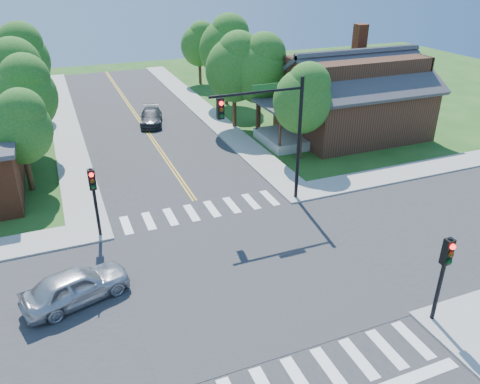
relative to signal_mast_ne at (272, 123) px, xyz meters
name	(u,v)px	position (x,y,z in m)	size (l,w,h in m)	color
ground	(244,273)	(-3.91, -5.59, -4.85)	(100.00, 100.00, 0.00)	#224E18
road_ns	(244,273)	(-3.91, -5.59, -4.83)	(10.00, 90.00, 0.04)	#2D2D30
road_ew	(244,273)	(-3.91, -5.59, -4.83)	(90.00, 10.00, 0.04)	#2D2D30
intersection_patch	(244,273)	(-3.91, -5.59, -4.85)	(10.20, 10.20, 0.06)	#2D2D30
sidewalk_ne	(345,125)	(11.90, 10.23, -4.78)	(40.00, 40.00, 0.14)	#9E9B93
crosswalk_north	(202,211)	(-3.91, 0.61, -4.80)	(8.85, 2.00, 0.01)	white
crosswalk_south	(314,374)	(-3.91, -11.79, -4.80)	(8.85, 2.00, 0.01)	white
centerline	(244,272)	(-3.91, -5.59, -4.80)	(0.30, 90.00, 0.01)	gold
stop_bar	(401,383)	(-1.41, -13.19, -4.85)	(4.60, 0.45, 0.09)	white
signal_mast_ne	(272,123)	(0.00, 0.00, 0.00)	(5.30, 0.42, 7.20)	black
signal_pole_se	(445,265)	(1.69, -11.21, -2.19)	(0.34, 0.42, 3.80)	black
signal_pole_nw	(94,190)	(-9.51, -0.01, -2.19)	(0.34, 0.42, 3.80)	black
house_ne	(353,93)	(11.19, 8.65, -1.52)	(13.05, 8.80, 7.11)	#311F11
tree_e_a	(304,97)	(4.95, 5.41, -0.43)	(3.98, 3.78, 6.76)	#382314
tree_e_b	(261,67)	(4.91, 12.33, 0.24)	(4.57, 4.34, 7.77)	#382314
tree_e_c	(227,46)	(5.10, 20.34, 0.65)	(4.94, 4.69, 8.40)	#382314
tree_e_d	(200,43)	(5.29, 29.26, -0.40)	(4.00, 3.80, 6.80)	#382314
tree_w_a	(20,125)	(-12.61, 7.16, -0.73)	(3.70, 3.52, 6.29)	#382314
tree_w_b	(14,79)	(-12.84, 13.99, 0.48)	(4.79, 4.55, 8.14)	#382314
tree_w_c	(20,56)	(-12.55, 22.47, 0.54)	(4.84, 4.60, 8.23)	#382314
tree_w_d	(22,57)	(-12.82, 31.09, -0.96)	(3.50, 3.32, 5.95)	#382314
tree_house	(235,66)	(3.20, 13.41, 0.28)	(4.60, 4.37, 7.83)	#382314
tree_bldg	(24,92)	(-12.29, 12.24, -0.03)	(4.33, 4.11, 7.35)	#382314
car_silver	(76,287)	(-11.00, -4.76, -4.11)	(4.64, 2.92, 1.47)	#BBBDC3
car_dgrey	(151,117)	(-3.15, 16.84, -4.22)	(2.77, 4.63, 1.26)	#2E3033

